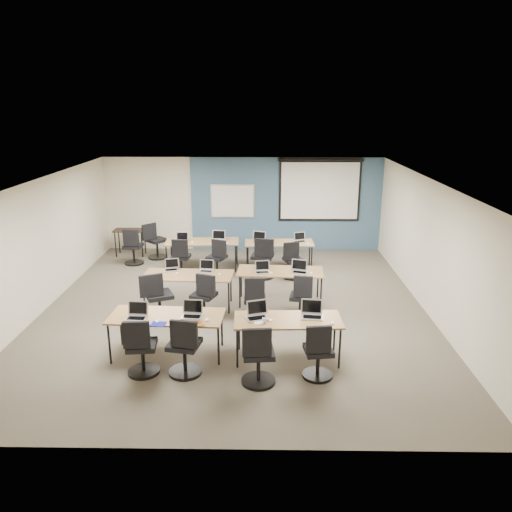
{
  "coord_description": "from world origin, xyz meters",
  "views": [
    {
      "loc": [
        0.61,
        -9.78,
        4.18
      ],
      "look_at": [
        0.44,
        0.4,
        1.04
      ],
      "focal_mm": 35.0,
      "sensor_mm": 36.0,
      "label": 1
    }
  ],
  "objects_px": {
    "task_chair_1": "(185,351)",
    "spare_chair_b": "(133,250)",
    "training_table_front_right": "(288,322)",
    "task_chair_5": "(205,300)",
    "task_chair_3": "(318,356)",
    "task_chair_8": "(181,260)",
    "utility_table": "(130,233)",
    "laptop_0": "(137,314)",
    "task_chair_0": "(141,351)",
    "projector_screen": "(320,187)",
    "laptop_4": "(171,267)",
    "laptop_1": "(192,312)",
    "task_chair_4": "(158,301)",
    "laptop_3": "(312,313)",
    "task_chair_11": "(293,263)",
    "laptop_8": "(182,239)",
    "task_chair_6": "(255,303)",
    "task_chair_7": "(301,300)",
    "laptop_7": "(300,269)",
    "task_chair_10": "(263,261)",
    "training_table_back_right": "(279,244)",
    "task_chair_9": "(218,260)",
    "laptop_11": "(300,239)",
    "spare_chair_a": "(155,244)",
    "training_table_mid_left": "(188,276)",
    "training_table_back_left": "(202,243)",
    "laptop_10": "(259,239)",
    "laptop_9": "(219,238)",
    "laptop_5": "(206,269)",
    "training_table_mid_right": "(280,273)",
    "task_chair_2": "(258,360)",
    "laptop_2": "(257,314)",
    "training_table_front_left": "(167,318)",
    "laptop_6": "(262,270)"
  },
  "relations": [
    {
      "from": "training_table_mid_left",
      "to": "training_table_back_left",
      "type": "height_order",
      "value": "same"
    },
    {
      "from": "training_table_front_left",
      "to": "task_chair_7",
      "type": "bearing_deg",
      "value": 35.87
    },
    {
      "from": "task_chair_2",
      "to": "laptop_8",
      "type": "distance_m",
      "value": 5.98
    },
    {
      "from": "task_chair_0",
      "to": "task_chair_5",
      "type": "distance_m",
      "value": 2.32
    },
    {
      "from": "laptop_7",
      "to": "task_chair_10",
      "type": "height_order",
      "value": "task_chair_10"
    },
    {
      "from": "task_chair_2",
      "to": "task_chair_5",
      "type": "bearing_deg",
      "value": 108.81
    },
    {
      "from": "laptop_3",
      "to": "laptop_7",
      "type": "bearing_deg",
      "value": 98.27
    },
    {
      "from": "task_chair_5",
      "to": "utility_table",
      "type": "bearing_deg",
      "value": 141.5
    },
    {
      "from": "laptop_10",
      "to": "task_chair_11",
      "type": "xyz_separation_m",
      "value": [
        0.83,
        -0.77,
        -0.39
      ]
    },
    {
      "from": "task_chair_9",
      "to": "task_chair_11",
      "type": "distance_m",
      "value": 1.88
    },
    {
      "from": "laptop_5",
      "to": "task_chair_5",
      "type": "height_order",
      "value": "task_chair_5"
    },
    {
      "from": "training_table_back_right",
      "to": "task_chair_4",
      "type": "relative_size",
      "value": 1.69
    },
    {
      "from": "spare_chair_a",
      "to": "task_chair_11",
      "type": "bearing_deg",
      "value": -69.72
    },
    {
      "from": "task_chair_1",
      "to": "task_chair_4",
      "type": "bearing_deg",
      "value": 123.46
    },
    {
      "from": "task_chair_3",
      "to": "task_chair_8",
      "type": "relative_size",
      "value": 0.99
    },
    {
      "from": "laptop_8",
      "to": "laptop_6",
      "type": "bearing_deg",
      "value": -49.9
    },
    {
      "from": "task_chair_1",
      "to": "task_chair_11",
      "type": "height_order",
      "value": "task_chair_1"
    },
    {
      "from": "training_table_front_right",
      "to": "task_chair_5",
      "type": "distance_m",
      "value": 2.29
    },
    {
      "from": "training_table_mid_left",
      "to": "task_chair_6",
      "type": "relative_size",
      "value": 1.94
    },
    {
      "from": "training_table_front_right",
      "to": "training_table_back_right",
      "type": "relative_size",
      "value": 1.02
    },
    {
      "from": "laptop_7",
      "to": "task_chair_9",
      "type": "bearing_deg",
      "value": 153.5
    },
    {
      "from": "task_chair_10",
      "to": "task_chair_0",
      "type": "bearing_deg",
      "value": -102.43
    },
    {
      "from": "training_table_back_right",
      "to": "laptop_3",
      "type": "distance_m",
      "value": 4.67
    },
    {
      "from": "training_table_front_right",
      "to": "task_chair_11",
      "type": "height_order",
      "value": "task_chair_11"
    },
    {
      "from": "spare_chair_b",
      "to": "task_chair_5",
      "type": "bearing_deg",
      "value": -52.66
    },
    {
      "from": "task_chair_5",
      "to": "spare_chair_b",
      "type": "xyz_separation_m",
      "value": [
        -2.32,
        3.48,
        0.01
      ]
    },
    {
      "from": "laptop_8",
      "to": "utility_table",
      "type": "height_order",
      "value": "laptop_8"
    },
    {
      "from": "projector_screen",
      "to": "laptop_9",
      "type": "xyz_separation_m",
      "value": [
        -2.77,
        -1.67,
        -1.09
      ]
    },
    {
      "from": "training_table_mid_right",
      "to": "laptop_8",
      "type": "distance_m",
      "value": 3.38
    },
    {
      "from": "laptop_11",
      "to": "laptop_0",
      "type": "bearing_deg",
      "value": -139.76
    },
    {
      "from": "task_chair_6",
      "to": "task_chair_7",
      "type": "bearing_deg",
      "value": 10.72
    },
    {
      "from": "utility_table",
      "to": "laptop_0",
      "type": "bearing_deg",
      "value": -74.03
    },
    {
      "from": "laptop_2",
      "to": "task_chair_9",
      "type": "relative_size",
      "value": 0.37
    },
    {
      "from": "laptop_1",
      "to": "task_chair_11",
      "type": "xyz_separation_m",
      "value": [
        1.92,
        3.94,
        -0.39
      ]
    },
    {
      "from": "laptop_8",
      "to": "task_chair_11",
      "type": "relative_size",
      "value": 0.32
    },
    {
      "from": "laptop_0",
      "to": "laptop_9",
      "type": "xyz_separation_m",
      "value": [
        0.94,
        4.87,
        0.0
      ]
    },
    {
      "from": "laptop_10",
      "to": "spare_chair_b",
      "type": "relative_size",
      "value": 0.34
    },
    {
      "from": "training_table_back_right",
      "to": "spare_chair_b",
      "type": "xyz_separation_m",
      "value": [
        -3.9,
        0.34,
        -0.27
      ]
    },
    {
      "from": "task_chair_3",
      "to": "laptop_3",
      "type": "bearing_deg",
      "value": 85.83
    },
    {
      "from": "laptop_10",
      "to": "training_table_front_right",
      "type": "bearing_deg",
      "value": -66.09
    },
    {
      "from": "task_chair_1",
      "to": "spare_chair_b",
      "type": "relative_size",
      "value": 1.02
    },
    {
      "from": "laptop_0",
      "to": "laptop_3",
      "type": "height_order",
      "value": "laptop_3"
    },
    {
      "from": "laptop_0",
      "to": "laptop_9",
      "type": "bearing_deg",
      "value": 83.01
    },
    {
      "from": "projector_screen",
      "to": "laptop_4",
      "type": "height_order",
      "value": "projector_screen"
    },
    {
      "from": "laptop_4",
      "to": "laptop_7",
      "type": "distance_m",
      "value": 2.75
    },
    {
      "from": "laptop_3",
      "to": "task_chair_11",
      "type": "distance_m",
      "value": 3.95
    },
    {
      "from": "task_chair_0",
      "to": "laptop_0",
      "type": "bearing_deg",
      "value": 102.19
    },
    {
      "from": "laptop_4",
      "to": "training_table_back_right",
      "type": "bearing_deg",
      "value": 28.45
    },
    {
      "from": "laptop_5",
      "to": "task_chair_10",
      "type": "bearing_deg",
      "value": 62.47
    },
    {
      "from": "laptop_1",
      "to": "task_chair_4",
      "type": "xyz_separation_m",
      "value": [
        -0.89,
        1.37,
        -0.36
      ]
    }
  ]
}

